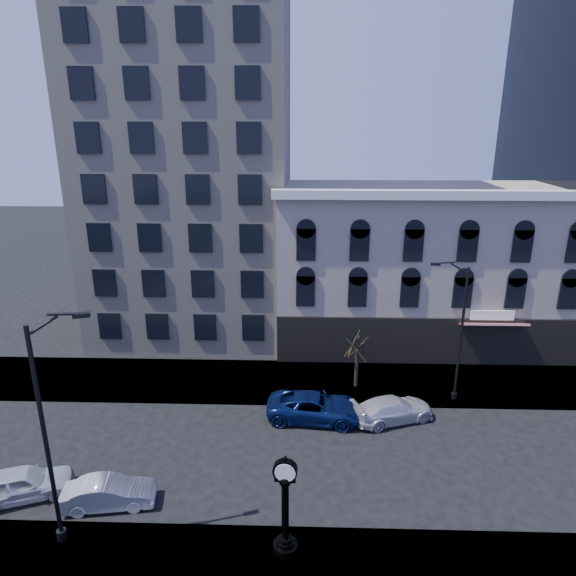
{
  "coord_description": "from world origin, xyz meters",
  "views": [
    {
      "loc": [
        2.83,
        -22.8,
        16.84
      ],
      "look_at": [
        2.0,
        4.0,
        8.0
      ],
      "focal_mm": 32.0,
      "sensor_mm": 36.0,
      "label": 1
    }
  ],
  "objects_px": {
    "street_lamp_near": "(56,371)",
    "car_near_b": "(109,493)",
    "car_near_a": "(22,483)",
    "street_clock": "(285,509)"
  },
  "relations": [
    {
      "from": "street_lamp_near",
      "to": "car_near_b",
      "type": "xyz_separation_m",
      "value": [
        0.52,
        1.9,
        -7.16
      ]
    },
    {
      "from": "street_lamp_near",
      "to": "car_near_a",
      "type": "bearing_deg",
      "value": 128.95
    },
    {
      "from": "street_clock",
      "to": "car_near_a",
      "type": "distance_m",
      "value": 12.73
    },
    {
      "from": "street_lamp_near",
      "to": "car_near_a",
      "type": "relative_size",
      "value": 2.27
    },
    {
      "from": "car_near_a",
      "to": "car_near_b",
      "type": "height_order",
      "value": "car_near_a"
    },
    {
      "from": "street_lamp_near",
      "to": "car_near_a",
      "type": "xyz_separation_m",
      "value": [
        -3.69,
        2.31,
        -7.08
      ]
    },
    {
      "from": "street_clock",
      "to": "car_near_b",
      "type": "distance_m",
      "value": 8.6
    },
    {
      "from": "street_clock",
      "to": "street_lamp_near",
      "type": "relative_size",
      "value": 0.44
    },
    {
      "from": "street_clock",
      "to": "car_near_a",
      "type": "xyz_separation_m",
      "value": [
        -12.34,
        2.8,
        -1.38
      ]
    },
    {
      "from": "street_clock",
      "to": "car_near_a",
      "type": "height_order",
      "value": "street_clock"
    }
  ]
}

